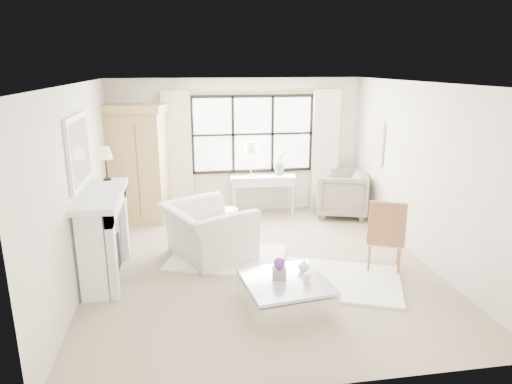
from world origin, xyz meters
The scene contains 32 objects.
floor centered at (0.00, 0.00, 0.00)m, with size 5.50×5.50×0.00m, color tan.
ceiling centered at (0.00, 0.00, 2.70)m, with size 5.50×5.50×0.00m, color silver.
wall_back centered at (0.00, 2.75, 1.35)m, with size 5.00×5.00×0.00m, color silver.
wall_front centered at (0.00, -2.75, 1.35)m, with size 5.00×5.00×0.00m, color white.
wall_left centered at (-2.50, 0.00, 1.35)m, with size 5.50×5.50×0.00m, color beige.
wall_right centered at (2.50, 0.00, 1.35)m, with size 5.50×5.50×0.00m, color beige.
window_pane centered at (0.30, 2.73, 1.60)m, with size 2.40×0.02×1.50m, color white.
window_frame centered at (0.30, 2.72, 1.60)m, with size 2.50×0.04×1.50m, color black, non-canonical shape.
curtain_rod centered at (0.30, 2.67, 2.47)m, with size 0.04×0.04×3.30m, color #AE883C.
curtain_left centered at (-1.20, 2.65, 1.24)m, with size 0.55×0.10×2.47m, color beige.
curtain_right centered at (1.80, 2.65, 1.24)m, with size 0.55×0.10×2.47m, color white.
fireplace centered at (-2.27, 0.00, 0.65)m, with size 0.58×1.66×1.26m.
mirror_frame centered at (-2.47, 0.00, 1.84)m, with size 0.05×1.15×0.95m, color white.
mirror_glass centered at (-2.44, 0.00, 1.84)m, with size 0.02×1.00×0.80m, color silver.
art_frame centered at (2.47, 1.70, 1.55)m, with size 0.04×0.62×0.82m, color silver.
art_canvas centered at (2.45, 1.70, 1.55)m, with size 0.01×0.52×0.72m, color beige.
mantel_lamp centered at (-2.25, 0.69, 1.65)m, with size 0.22×0.22×0.51m.
armoire centered at (-1.94, 2.46, 1.14)m, with size 1.26×0.96×2.24m.
console_table centered at (0.46, 2.50, 0.40)m, with size 1.33×0.55×0.80m.
console_lamp centered at (0.22, 2.48, 1.36)m, with size 0.28×0.28×0.69m.
orchid_plant centered at (0.82, 2.51, 1.05)m, with size 0.28×0.23×0.51m, color #546A47.
side_table centered at (-0.38, 1.30, 0.33)m, with size 0.40×0.40×0.51m.
rug_left centered at (-0.48, 0.35, 0.02)m, with size 1.75×1.24×0.03m, color white.
rug_right centered at (1.00, -0.69, 0.02)m, with size 1.67×1.26×0.03m, color white.
club_armchair centered at (-0.77, 0.46, 0.42)m, with size 1.30×1.14×0.85m, color beige.
wingback_chair centered at (2.00, 2.15, 0.45)m, with size 0.96×0.99×0.90m, color gray.
french_chair centered at (1.78, -0.41, 0.31)m, with size 0.64×0.64×1.08m.
coffee_table centered at (0.09, -1.27, 0.18)m, with size 1.13×1.13×0.38m.
planter_box centered at (0.02, -1.20, 0.44)m, with size 0.17×0.17×0.13m, color slate.
planter_flowers centered at (0.02, -1.20, 0.58)m, with size 0.14×0.14×0.14m, color #5C2E74.
pillar_candle centered at (0.33, -1.38, 0.44)m, with size 0.08×0.08×0.12m, color beige.
coffee_vase centered at (0.37, -1.06, 0.46)m, with size 0.15×0.15×0.16m, color silver.
Camera 1 is at (-1.10, -6.27, 2.95)m, focal length 32.00 mm.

